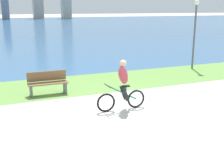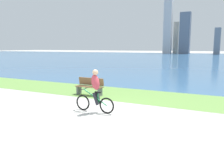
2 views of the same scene
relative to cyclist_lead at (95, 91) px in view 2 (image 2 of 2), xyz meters
The scene contains 6 objects.
ground_plane 0.89m from the cyclist_lead, 31.55° to the right, with size 300.00×300.00×0.00m, color #B2AFA8.
grass_strip_bayside 3.77m from the cyclist_lead, 85.61° to the left, with size 120.00×3.42×0.01m, color #6B9947.
bay_water_surface 50.12m from the cyclist_lead, 89.68° to the left, with size 300.00×89.48×0.00m, color #386693.
cyclist_lead is the anchor object (origin of this frame).
bench_near_path 3.34m from the cyclist_lead, 125.94° to the left, with size 1.50×0.47×0.90m.
city_skyline_far_shore 85.83m from the cyclist_lead, 90.11° to the left, with size 38.98×9.32×23.45m.
Camera 2 is at (4.24, -7.33, 2.49)m, focal length 37.25 mm.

